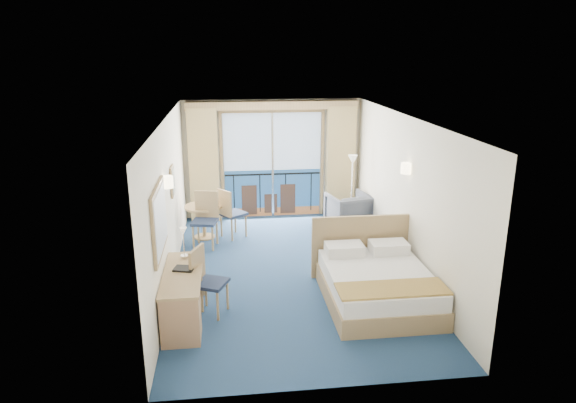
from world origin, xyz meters
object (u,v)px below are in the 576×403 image
object	(u,v)px
bed	(376,283)
floor_lamp	(352,173)
desk_chair	(205,277)
armchair	(349,211)
desk	(181,308)
nightstand	(385,249)
table_chair_a	(230,211)
round_table	(204,213)
table_chair_b	(206,216)

from	to	relation	value
bed	floor_lamp	distance (m)	3.60
bed	desk_chair	bearing A→B (deg)	-178.87
armchair	floor_lamp	distance (m)	0.83
desk	desk_chair	distance (m)	0.69
nightstand	table_chair_a	distance (m)	3.28
nightstand	armchair	distance (m)	2.03
bed	desk	distance (m)	2.99
nightstand	floor_lamp	world-z (taller)	floor_lamp
round_table	desk_chair	bearing A→B (deg)	-87.54
bed	table_chair_b	distance (m)	3.82
floor_lamp	round_table	bearing A→B (deg)	-174.47
bed	table_chair_b	world-z (taller)	table_chair_b
nightstand	desk	distance (m)	4.01
bed	desk	bearing A→B (deg)	-167.44
armchair	nightstand	bearing A→B (deg)	83.25
armchair	desk_chair	xyz separation A→B (m)	(-2.97, -3.41, 0.18)
floor_lamp	round_table	size ratio (longest dim) A/B	2.09
bed	table_chair_a	world-z (taller)	bed
nightstand	table_chair_b	world-z (taller)	table_chair_b
nightstand	round_table	size ratio (longest dim) A/B	0.77
nightstand	bed	bearing A→B (deg)	-112.66
armchair	desk	size ratio (longest dim) A/B	0.55
nightstand	table_chair_b	distance (m)	3.53
floor_lamp	desk_chair	bearing A→B (deg)	-130.93
bed	table_chair_a	size ratio (longest dim) A/B	1.96
desk	desk_chair	world-z (taller)	desk_chair
desk	round_table	bearing A→B (deg)	87.44
table_chair_a	table_chair_b	bearing A→B (deg)	92.25
armchair	table_chair_b	size ratio (longest dim) A/B	0.79
round_table	table_chair_a	size ratio (longest dim) A/B	0.73
bed	round_table	bearing A→B (deg)	131.07
desk_chair	table_chair_b	world-z (taller)	table_chair_b
desk_chair	table_chair_b	xyz separation A→B (m)	(-0.08, 2.75, 0.04)
desk	round_table	xyz separation A→B (m)	(0.17, 3.80, 0.11)
round_table	floor_lamp	bearing A→B (deg)	5.53
floor_lamp	desk	size ratio (longest dim) A/B	1.02
round_table	nightstand	bearing A→B (deg)	-28.63
desk	floor_lamp	bearing A→B (deg)	50.80
round_table	table_chair_a	world-z (taller)	table_chair_a
bed	round_table	size ratio (longest dim) A/B	2.68
floor_lamp	round_table	xyz separation A→B (m)	(-3.18, -0.31, -0.69)
desk	table_chair_b	world-z (taller)	table_chair_b
armchair	round_table	distance (m)	3.11
floor_lamp	desk_chair	world-z (taller)	floor_lamp
nightstand	desk_chair	size ratio (longest dim) A/B	0.58
armchair	desk	distance (m)	5.17
floor_lamp	table_chair_a	world-z (taller)	floor_lamp
desk	table_chair_a	xyz separation A→B (m)	(0.70, 3.72, 0.18)
nightstand	floor_lamp	xyz separation A→B (m)	(-0.13, 2.11, 0.92)
nightstand	round_table	world-z (taller)	round_table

